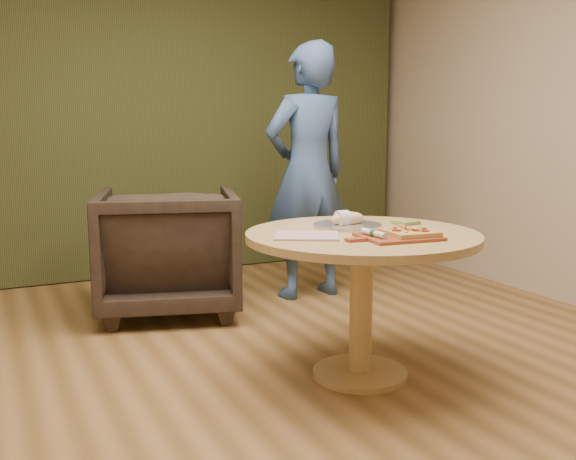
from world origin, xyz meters
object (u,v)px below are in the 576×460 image
(armchair, at_px, (168,245))
(person_standing, at_px, (308,172))
(pedestal_table, at_px, (362,260))
(bread_roll, at_px, (346,219))
(pizza_paddle, at_px, (397,237))
(serving_tray, at_px, (347,225))
(cutlery_roll, at_px, (374,233))
(flatbread_pizza, at_px, (410,232))

(armchair, distance_m, person_standing, 1.15)
(pedestal_table, height_order, armchair, armchair)
(bread_roll, xyz_separation_m, person_standing, (0.47, 1.33, 0.14))
(pedestal_table, distance_m, pizza_paddle, 0.27)
(pizza_paddle, xyz_separation_m, serving_tray, (-0.03, 0.40, -0.00))
(pedestal_table, distance_m, cutlery_roll, 0.27)
(person_standing, bearing_deg, cutlery_roll, 68.47)
(pizza_paddle, bearing_deg, flatbread_pizza, -4.91)
(cutlery_roll, height_order, person_standing, person_standing)
(bread_roll, bearing_deg, serving_tray, -0.00)
(serving_tray, distance_m, armchair, 1.52)
(bread_roll, height_order, person_standing, person_standing)
(bread_roll, bearing_deg, cutlery_roll, -101.17)
(flatbread_pizza, xyz_separation_m, bread_roll, (-0.10, 0.41, 0.02))
(flatbread_pizza, height_order, person_standing, person_standing)
(cutlery_roll, bearing_deg, person_standing, 69.24)
(pedestal_table, relative_size, serving_tray, 3.27)
(pedestal_table, xyz_separation_m, armchair, (-0.57, 1.55, -0.14))
(person_standing, bearing_deg, serving_tray, 67.06)
(pedestal_table, distance_m, flatbread_pizza, 0.31)
(person_standing, bearing_deg, pizza_paddle, 72.14)
(armchair, bearing_deg, person_standing, -166.41)
(pizza_paddle, distance_m, flatbread_pizza, 0.07)
(cutlery_roll, relative_size, armchair, 0.21)
(pedestal_table, height_order, flatbread_pizza, flatbread_pizza)
(armchair, xyz_separation_m, person_standing, (1.05, -0.04, 0.46))
(pizza_paddle, height_order, flatbread_pizza, flatbread_pizza)
(pedestal_table, xyz_separation_m, cutlery_roll, (-0.06, -0.20, 0.17))
(bread_roll, relative_size, armchair, 0.20)
(pizza_paddle, relative_size, flatbread_pizza, 1.91)
(flatbread_pizza, bearing_deg, pedestal_table, 116.05)
(pedestal_table, bearing_deg, bread_roll, 86.41)
(pedestal_table, xyz_separation_m, person_standing, (0.48, 1.51, 0.32))
(pedestal_table, height_order, bread_roll, bread_roll)
(pedestal_table, xyz_separation_m, bread_roll, (0.01, 0.18, 0.18))
(person_standing, bearing_deg, pedestal_table, 68.49)
(bread_roll, distance_m, person_standing, 1.42)
(pizza_paddle, distance_m, person_standing, 1.79)
(pizza_paddle, height_order, serving_tray, serving_tray)
(pizza_paddle, distance_m, armchair, 1.90)
(armchair, bearing_deg, cutlery_roll, 121.87)
(pizza_paddle, distance_m, cutlery_roll, 0.12)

